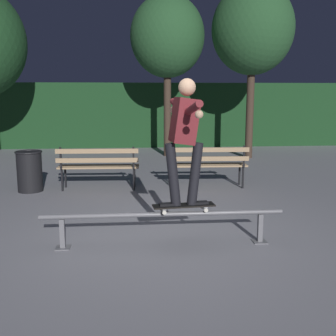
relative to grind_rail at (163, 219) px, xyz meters
name	(u,v)px	position (x,y,z in m)	size (l,w,h in m)	color
ground_plane	(162,239)	(0.00, 0.21, -0.34)	(90.00, 90.00, 0.00)	gray
hedge_backdrop	(142,115)	(0.00, 10.13, 0.79)	(24.00, 1.20, 2.26)	#193D1E
grind_rail	(163,219)	(0.00, 0.00, 0.00)	(3.06, 0.18, 0.44)	slate
skateboard	(184,206)	(0.26, 0.00, 0.17)	(0.80, 0.29, 0.09)	black
skateboarder	(185,131)	(0.26, 0.00, 1.10)	(0.63, 1.40, 1.56)	black
park_bench_leftmost	(98,163)	(-1.06, 3.14, 0.19)	(1.62, 0.48, 0.88)	black
park_bench_left_center	(208,162)	(1.15, 3.14, 0.19)	(1.62, 0.48, 0.88)	black
tree_far_right	(253,30)	(3.07, 6.94, 3.33)	(2.32, 2.32, 4.97)	#3D2D23
tree_behind_benches	(167,37)	(0.69, 7.55, 3.18)	(2.18, 2.18, 4.75)	#3D2D23
trash_can	(30,171)	(-2.39, 3.14, 0.07)	(0.52, 0.52, 0.80)	black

